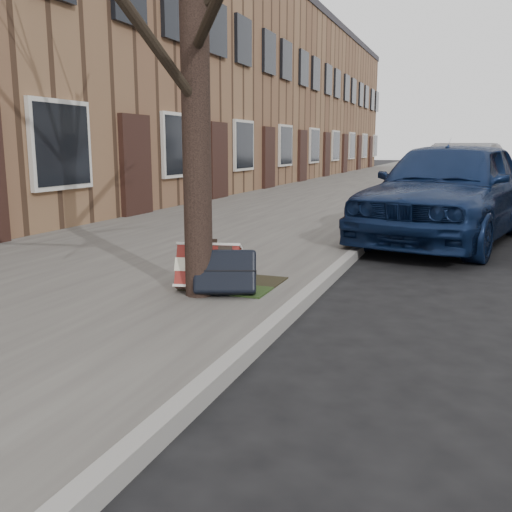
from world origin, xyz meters
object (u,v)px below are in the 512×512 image
at_px(suitcase_navy, 225,272).
at_px(car_near_front, 449,190).
at_px(street_tree, 194,9).
at_px(suitcase_red, 208,267).
at_px(car_near_mid, 460,170).

relative_size(suitcase_navy, car_near_front, 0.12).
distance_m(street_tree, suitcase_navy, 2.30).
height_order(suitcase_red, suitcase_navy, suitcase_red).
distance_m(car_near_front, car_near_mid, 8.33).
relative_size(car_near_front, car_near_mid, 0.99).
bearing_deg(suitcase_navy, car_near_mid, 61.82).
bearing_deg(suitcase_red, street_tree, -109.02).
height_order(suitcase_navy, car_near_front, car_near_front).
bearing_deg(car_near_mid, street_tree, -85.29).
xyz_separation_m(street_tree, suitcase_red, (0.02, 0.16, -2.28)).
xyz_separation_m(suitcase_red, suitcase_navy, (0.22, -0.10, -0.01)).
relative_size(suitcase_red, car_near_mid, 0.12).
height_order(car_near_front, car_near_mid, car_near_front).
bearing_deg(car_near_front, street_tree, -99.85).
height_order(street_tree, suitcase_red, street_tree).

